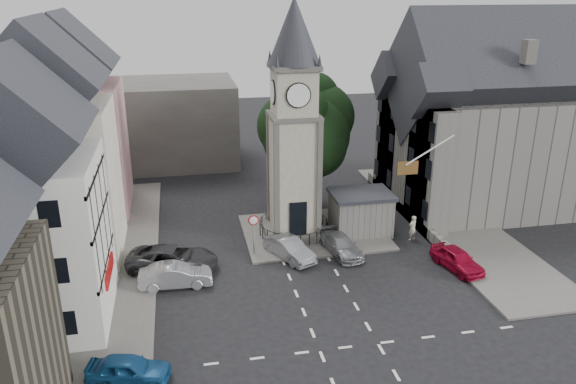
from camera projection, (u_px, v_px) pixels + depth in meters
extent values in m
plane|color=black|center=(321.00, 291.00, 32.86)|extent=(120.00, 120.00, 0.00)
cube|color=#595651|center=(110.00, 263.00, 36.06)|extent=(6.00, 30.00, 0.14)
cube|color=#595651|center=(449.00, 221.00, 42.39)|extent=(6.00, 26.00, 0.14)
cube|color=#595651|center=(314.00, 232.00, 40.46)|extent=(10.00, 8.00, 0.16)
cube|color=silver|center=(349.00, 347.00, 27.80)|extent=(20.00, 8.00, 0.01)
cube|color=#4C4944|center=(293.00, 230.00, 40.09)|extent=(4.20, 4.20, 0.70)
torus|color=black|center=(293.00, 221.00, 39.84)|extent=(4.86, 4.86, 0.06)
cube|color=gray|center=(294.00, 173.00, 38.57)|extent=(3.00, 3.00, 8.00)
cube|color=black|center=(298.00, 218.00, 38.22)|extent=(1.20, 0.25, 2.40)
cube|color=#4C4944|center=(294.00, 116.00, 37.18)|extent=(3.30, 3.30, 0.25)
cube|color=gray|center=(294.00, 91.00, 36.62)|extent=(2.70, 2.70, 3.20)
cylinder|color=white|center=(298.00, 95.00, 35.34)|extent=(1.50, 0.12, 1.50)
cube|color=#4C4944|center=(294.00, 67.00, 36.07)|extent=(3.10, 3.10, 0.30)
cone|color=black|center=(294.00, 30.00, 35.28)|extent=(3.40, 3.40, 4.20)
cube|color=slate|center=(360.00, 215.00, 40.14)|extent=(4.00, 3.00, 2.80)
cube|color=black|center=(361.00, 194.00, 39.60)|extent=(4.30, 3.30, 0.25)
cylinder|color=black|center=(305.00, 182.00, 44.41)|extent=(0.70, 0.70, 4.40)
cylinder|color=black|center=(254.00, 237.00, 36.89)|extent=(0.10, 0.10, 2.50)
cone|color=#A50C0C|center=(253.00, 220.00, 36.37)|extent=(0.70, 0.06, 0.70)
cone|color=white|center=(254.00, 221.00, 36.35)|extent=(0.54, 0.04, 0.54)
cube|color=tan|center=(75.00, 149.00, 42.99)|extent=(7.50, 7.00, 10.00)
cube|color=beige|center=(55.00, 183.00, 35.63)|extent=(7.50, 7.00, 10.00)
cube|color=silver|center=(27.00, 244.00, 28.45)|extent=(7.50, 7.00, 9.00)
cube|color=#4C4944|center=(132.00, 124.00, 55.01)|extent=(20.00, 10.00, 8.00)
cube|color=slate|center=(484.00, 151.00, 44.33)|extent=(14.00, 10.00, 9.00)
cube|color=slate|center=(429.00, 169.00, 39.98)|extent=(1.60, 4.40, 9.00)
cube|color=slate|center=(393.00, 143.00, 46.41)|extent=(1.60, 4.40, 9.00)
cube|color=slate|center=(404.00, 209.00, 43.58)|extent=(0.40, 16.00, 0.90)
cylinder|color=white|center=(430.00, 150.00, 35.56)|extent=(3.17, 0.10, 1.89)
plane|color=#B21414|center=(408.00, 168.00, 35.69)|extent=(1.40, 0.00, 1.40)
imported|color=navy|center=(129.00, 369.00, 25.20)|extent=(4.00, 2.29, 1.28)
imported|color=#999BA0|center=(175.00, 275.00, 33.17)|extent=(4.31, 1.57, 1.41)
imported|color=#2E2E31|center=(173.00, 259.00, 35.01)|extent=(6.03, 3.75, 1.56)
imported|color=gray|center=(289.00, 249.00, 36.58)|extent=(3.08, 4.33, 1.36)
imported|color=gray|center=(341.00, 245.00, 37.24)|extent=(2.53, 4.50, 1.23)
imported|color=maroon|center=(457.00, 259.00, 35.21)|extent=(2.44, 4.23, 1.35)
imported|color=beige|center=(413.00, 228.00, 39.15)|extent=(0.78, 0.65, 1.81)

